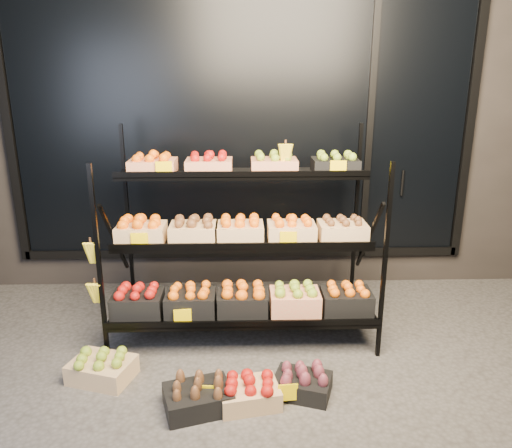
{
  "coord_description": "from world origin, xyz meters",
  "views": [
    {
      "loc": [
        -0.0,
        -3.15,
        2.09
      ],
      "look_at": [
        0.1,
        0.55,
        0.95
      ],
      "focal_mm": 35.0,
      "sensor_mm": 36.0,
      "label": 1
    }
  ],
  "objects_px": {
    "floor_crate_left": "(102,367)",
    "floor_crate_midright": "(249,391)",
    "display_rack": "(241,242)",
    "floor_crate_midleft": "(198,396)"
  },
  "relations": [
    {
      "from": "floor_crate_left",
      "to": "floor_crate_midright",
      "type": "distance_m",
      "value": 1.08
    },
    {
      "from": "floor_crate_left",
      "to": "floor_crate_midright",
      "type": "height_order",
      "value": "floor_crate_left"
    },
    {
      "from": "display_rack",
      "to": "floor_crate_midright",
      "type": "distance_m",
      "value": 1.19
    },
    {
      "from": "floor_crate_left",
      "to": "floor_crate_midleft",
      "type": "bearing_deg",
      "value": -8.55
    },
    {
      "from": "floor_crate_midright",
      "to": "floor_crate_midleft",
      "type": "bearing_deg",
      "value": 176.32
    },
    {
      "from": "display_rack",
      "to": "floor_crate_left",
      "type": "xyz_separation_m",
      "value": [
        -0.99,
        -0.66,
        -0.69
      ]
    },
    {
      "from": "floor_crate_midleft",
      "to": "floor_crate_midright",
      "type": "bearing_deg",
      "value": -9.09
    },
    {
      "from": "floor_crate_midleft",
      "to": "floor_crate_midright",
      "type": "distance_m",
      "value": 0.33
    },
    {
      "from": "display_rack",
      "to": "floor_crate_left",
      "type": "bearing_deg",
      "value": -146.05
    },
    {
      "from": "floor_crate_midright",
      "to": "display_rack",
      "type": "bearing_deg",
      "value": 81.61
    }
  ]
}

